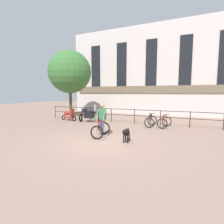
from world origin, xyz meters
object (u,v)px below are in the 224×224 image
parked_bicycle_near_lamp (151,121)px  parked_scooter (68,115)px  cyclist_with_bike (101,122)px  parked_motorcycle (90,115)px  dog (126,133)px  parked_bicycle_mid_left (164,122)px

parked_bicycle_near_lamp → parked_scooter: (-6.69, -0.20, 0.10)m
cyclist_with_bike → parked_motorcycle: bearing=120.3°
cyclist_with_bike → parked_motorcycle: size_ratio=0.98×
dog → parked_scooter: parked_scooter is taller
dog → parked_motorcycle: (-4.46, 4.15, 0.11)m
dog → parked_scooter: 7.65m
cyclist_with_bike → dog: (1.58, -0.59, -0.31)m
cyclist_with_bike → parked_motorcycle: cyclist_with_bike is taller
dog → parked_bicycle_mid_left: 4.44m
cyclist_with_bike → parked_bicycle_mid_left: 4.60m
parked_motorcycle → parked_bicycle_near_lamp: bearing=-100.0°
parked_motorcycle → parked_scooter: 2.01m
dog → parked_scooter: bearing=141.5°
dog → parked_scooter: size_ratio=0.71×
parked_motorcycle → dog: bearing=-144.8°
parked_motorcycle → parked_bicycle_near_lamp: 4.69m
cyclist_with_bike → parked_scooter: size_ratio=1.28×
parked_bicycle_near_lamp → parked_bicycle_mid_left: size_ratio=0.95×
parked_bicycle_near_lamp → parked_scooter: size_ratio=0.86×
cyclist_with_bike → parked_scooter: 6.02m
parked_scooter → parked_bicycle_mid_left: bearing=-80.6°
dog → parked_bicycle_mid_left: parked_bicycle_mid_left is taller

